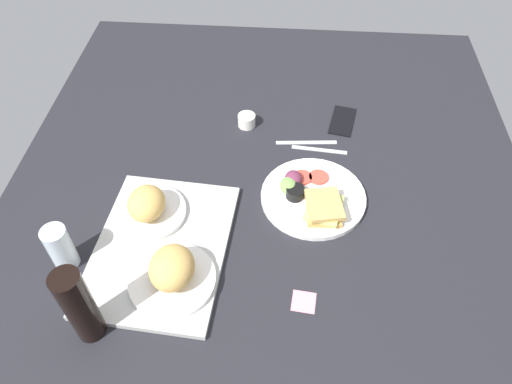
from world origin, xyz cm
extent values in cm
cube|color=black|center=(0.00, 0.00, -1.50)|extent=(190.00, 150.00, 3.00)
cube|color=#B2B2AD|center=(-15.94, 26.00, 0.80)|extent=(47.27, 36.17, 1.60)
cylinder|color=white|center=(-25.94, 21.00, 2.30)|extent=(21.04, 21.04, 1.40)
ellipsoid|color=tan|center=(-25.69, 20.49, 7.22)|extent=(12.38, 10.69, 8.44)
cylinder|color=white|center=(-5.94, 31.00, 2.30)|extent=(19.56, 19.56, 1.40)
ellipsoid|color=tan|center=(-6.59, 30.96, 6.87)|extent=(11.36, 9.81, 7.74)
cylinder|color=white|center=(4.18, -12.88, 0.80)|extent=(29.28, 29.28, 1.60)
cube|color=tan|center=(-1.68, -15.52, 2.30)|extent=(11.41, 9.50, 1.40)
cube|color=#B2C66B|center=(-1.68, -15.52, 3.50)|extent=(12.83, 11.36, 1.00)
cube|color=tan|center=(-1.68, -15.52, 4.70)|extent=(12.47, 10.88, 1.40)
cylinder|color=#D14738|center=(10.77, -14.35, 2.00)|extent=(5.60, 5.60, 0.80)
cylinder|color=#D14738|center=(10.33, -9.66, 2.00)|extent=(5.60, 5.60, 0.80)
cylinder|color=black|center=(3.44, -7.76, 3.10)|extent=(5.20, 5.20, 3.00)
cylinder|color=#EFEACC|center=(3.44, -7.76, 4.20)|extent=(4.26, 4.26, 0.60)
ellipsoid|color=#729E4C|center=(5.64, -5.85, 3.40)|extent=(6.00, 4.80, 3.60)
ellipsoid|color=#6B2D47|center=(8.28, -7.02, 3.40)|extent=(6.00, 4.80, 3.60)
cylinder|color=silver|center=(-21.67, 48.67, 6.48)|extent=(6.08, 6.08, 12.95)
cylinder|color=black|center=(-38.97, 37.06, 11.19)|extent=(6.40, 6.40, 22.39)
cylinder|color=silver|center=(34.13, 8.45, 2.00)|extent=(5.60, 5.60, 4.00)
cube|color=#B7B7BC|center=(24.18, -14.88, 0.25)|extent=(2.92, 17.06, 0.50)
cube|color=#B7B7BC|center=(27.18, -10.88, 0.25)|extent=(3.08, 19.05, 0.50)
cube|color=black|center=(38.42, -22.55, 0.40)|extent=(15.54, 9.90, 0.80)
cube|color=pink|center=(-28.22, -10.63, 0.06)|extent=(6.14, 6.14, 0.12)
camera|label=1|loc=(-84.68, -3.60, 102.50)|focal=33.76mm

